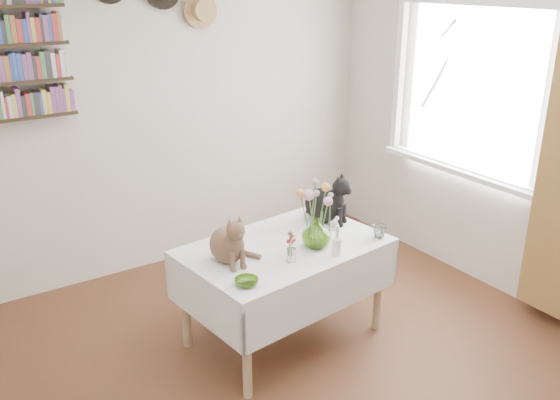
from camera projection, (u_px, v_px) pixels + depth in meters
room at (326, 206)px, 2.90m from camera, size 4.08×4.58×2.58m
window at (468, 103)px, 4.49m from camera, size 0.12×1.52×1.32m
dining_table at (284, 269)px, 3.86m from camera, size 1.37×0.96×0.69m
tabby_cat at (227, 236)px, 3.53m from camera, size 0.22×0.28×0.33m
black_cat at (323, 196)px, 4.11m from camera, size 0.37×0.39×0.37m
flower_vase at (317, 233)px, 3.74m from camera, size 0.22×0.22×0.20m
green_bowl at (246, 282)px, 3.30m from camera, size 0.14×0.14×0.04m
drinking_glass at (379, 232)px, 3.89m from camera, size 0.11×0.11×0.09m
candlestick at (337, 245)px, 3.64m from camera, size 0.05×0.05×0.20m
berry_jar at (291, 247)px, 3.54m from camera, size 0.06×0.06×0.22m
porcelain_figurine at (337, 223)px, 4.02m from camera, size 0.05×0.05×0.09m
flower_bouquet at (317, 197)px, 3.66m from camera, size 0.17×0.13×0.39m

